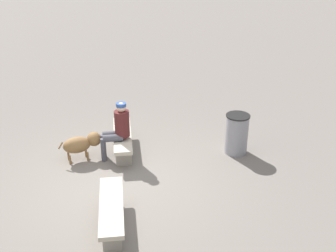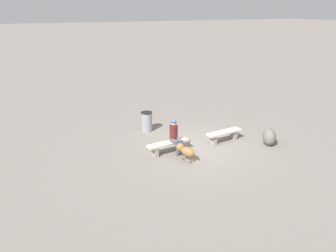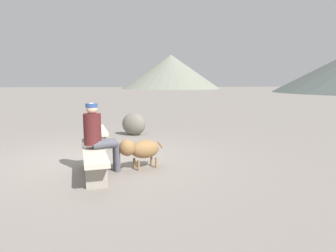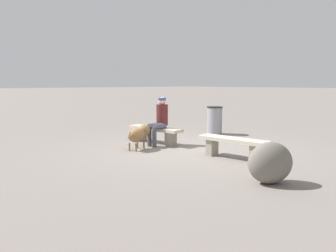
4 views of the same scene
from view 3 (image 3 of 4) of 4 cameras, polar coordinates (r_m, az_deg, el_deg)
ground at (r=6.52m, az=-12.97°, el=-6.37°), size 210.00×210.00×0.06m
bench_left at (r=7.73m, az=-13.19°, el=-1.46°), size 1.61×0.58×0.45m
bench_right at (r=5.26m, az=-13.90°, el=-6.12°), size 1.70×0.58×0.44m
seated_person at (r=5.43m, az=-13.19°, el=-1.38°), size 0.38×0.63×1.25m
dog at (r=5.57m, az=-5.35°, el=-4.38°), size 0.55×0.85×0.58m
boulder at (r=9.18m, az=-6.53°, el=0.38°), size 0.80×0.90×0.68m
distant_peak_1 at (r=77.82m, az=0.52°, el=10.30°), size 25.40×25.40×8.67m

